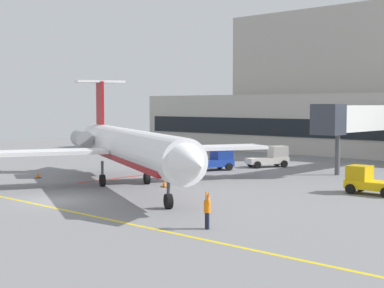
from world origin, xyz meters
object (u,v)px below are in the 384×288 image
at_px(baggage_tug, 215,160).
at_px(marshaller, 207,210).
at_px(belt_loader, 368,181).
at_px(pushback_tractor, 271,157).
at_px(regional_jet, 127,147).

distance_m(baggage_tug, marshaller, 25.98).
relative_size(baggage_tug, belt_loader, 1.23).
relative_size(pushback_tractor, marshaller, 2.38).
bearing_deg(baggage_tug, marshaller, -50.29).
relative_size(pushback_tractor, belt_loader, 1.20).
bearing_deg(regional_jet, pushback_tractor, 89.67).
xyz_separation_m(regional_jet, belt_loader, (15.10, 8.95, -2.12)).
bearing_deg(marshaller, regional_jet, 153.45).
bearing_deg(belt_loader, marshaller, -92.53).
relative_size(regional_jet, marshaller, 15.22).
height_order(belt_loader, marshaller, belt_loader).
distance_m(baggage_tug, belt_loader, 17.73).
bearing_deg(pushback_tractor, regional_jet, -90.33).
xyz_separation_m(belt_loader, marshaller, (-0.71, -16.14, 0.04)).
relative_size(regional_jet, baggage_tug, 6.27).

